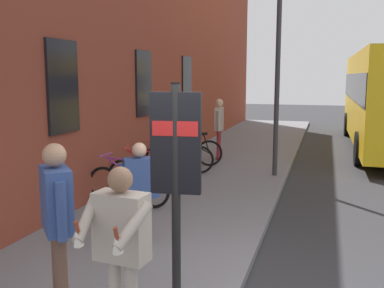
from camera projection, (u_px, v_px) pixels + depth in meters
The scene contains 14 objects.
ground at pixel (328, 186), 10.41m from camera, with size 60.00×60.00×0.00m, color #2D2D30.
sidewalk_pavement at pixel (232, 162), 13.09m from camera, with size 24.00×3.50×0.12m, color slate.
station_facade at pixel (177, 8), 13.91m from camera, with size 22.00×0.65×9.41m.
bicycle_end_of_row at pixel (128, 186), 8.42m from camera, with size 0.48×1.77×0.97m.
bicycle_under_window at pixel (149, 174), 9.38m from camera, with size 0.56×1.74×0.97m.
bicycle_leaning_wall at pixel (166, 166), 10.27m from camera, with size 0.70×1.70×0.97m.
bicycle_nearest_sign at pixel (180, 158), 11.22m from camera, with size 0.51×1.75×0.97m.
bicycle_far_end at pixel (191, 152), 12.15m from camera, with size 0.53×1.75×0.97m.
transit_info_sign at pixel (176, 157), 4.74m from camera, with size 0.16×0.56×2.40m.
pedestrian_crossing_street at pixel (57, 211), 4.50m from camera, with size 0.55×0.54×1.80m.
pedestrian_near_bus at pixel (140, 185), 6.20m from camera, with size 0.43×0.51×1.55m.
pedestrian_by_facade at pixel (219, 123), 13.00m from camera, with size 0.67×0.36×1.80m.
tourist_with_hotdogs at pixel (120, 238), 3.91m from camera, with size 0.61×0.65×1.68m.
street_lamp at pixel (278, 51), 10.57m from camera, with size 0.28×0.28×5.17m.
Camera 1 is at (-4.64, -0.88, 2.59)m, focal length 41.20 mm.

